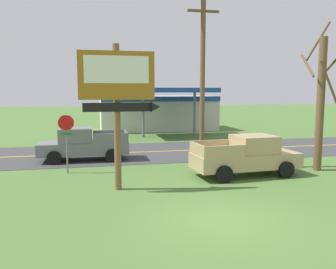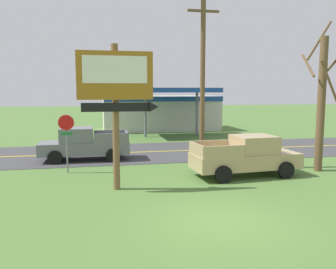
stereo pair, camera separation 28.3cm
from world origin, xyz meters
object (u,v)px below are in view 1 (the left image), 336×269
at_px(stop_sign, 66,133).
at_px(pickup_grey_on_road, 83,144).
at_px(motel_sign, 119,91).
at_px(bare_tree, 320,101).
at_px(pickup_tan_parked_on_lawn, 247,156).
at_px(utility_pole, 203,73).
at_px(gas_station, 158,112).

bearing_deg(stop_sign, pickup_grey_on_road, 77.80).
bearing_deg(motel_sign, bare_tree, 8.50).
xyz_separation_m(stop_sign, pickup_tan_parked_on_lawn, (8.60, -2.35, -1.06)).
bearing_deg(motel_sign, stop_sign, 122.82).
bearing_deg(bare_tree, pickup_grey_on_road, 156.24).
bearing_deg(pickup_tan_parked_on_lawn, bare_tree, 3.64).
relative_size(utility_pole, bare_tree, 1.24).
relative_size(motel_sign, pickup_grey_on_road, 1.15).
height_order(utility_pole, bare_tree, utility_pole).
height_order(stop_sign, utility_pole, utility_pole).
bearing_deg(pickup_tan_parked_on_lawn, stop_sign, 164.74).
distance_m(utility_pole, bare_tree, 6.19).
bearing_deg(pickup_tan_parked_on_lawn, utility_pole, 126.57).
height_order(motel_sign, pickup_grey_on_road, motel_sign).
bearing_deg(stop_sign, motel_sign, -57.18).
height_order(motel_sign, utility_pole, utility_pole).
height_order(stop_sign, gas_station, gas_station).
bearing_deg(pickup_grey_on_road, pickup_tan_parked_on_lawn, -35.06).
bearing_deg(stop_sign, utility_pole, -1.50).
bearing_deg(gas_station, utility_pole, -93.53).
bearing_deg(stop_sign, pickup_tan_parked_on_lawn, -15.26).
relative_size(motel_sign, pickup_tan_parked_on_lawn, 1.13).
xyz_separation_m(bare_tree, gas_station, (-4.55, 20.82, -1.67)).
bearing_deg(pickup_grey_on_road, stop_sign, -102.20).
bearing_deg(utility_pole, motel_sign, -143.42).
relative_size(bare_tree, pickup_tan_parked_on_lawn, 1.44).
bearing_deg(stop_sign, gas_station, 66.46).
bearing_deg(motel_sign, pickup_tan_parked_on_lawn, 11.64).
height_order(motel_sign, bare_tree, bare_tree).
height_order(utility_pole, pickup_tan_parked_on_lawn, utility_pole).
bearing_deg(utility_pole, pickup_tan_parked_on_lawn, -53.43).
relative_size(motel_sign, bare_tree, 0.78).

